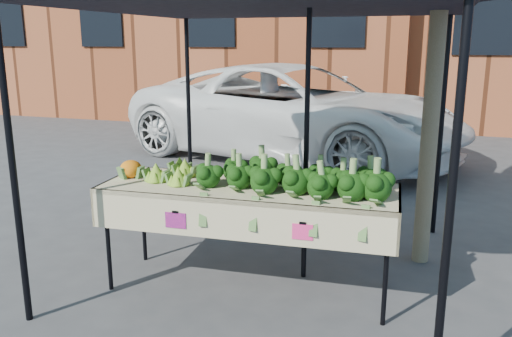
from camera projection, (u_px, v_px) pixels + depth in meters
name	position (u px, v px, depth m)	size (l,w,h in m)	color
ground	(233.00, 284.00, 4.55)	(90.00, 90.00, 0.00)	#353538
table	(249.00, 238.00, 4.38)	(2.44, 0.93, 0.90)	#C6BA91
canopy	(269.00, 121.00, 4.56)	(3.16, 3.16, 2.74)	black
broccoli_heap	(292.00, 172.00, 4.15)	(1.55, 0.58, 0.27)	black
romanesco_cluster	(176.00, 167.00, 4.48)	(0.44, 0.58, 0.21)	#7EB438
cauliflower_pair	(131.00, 167.00, 4.52)	(0.21, 0.21, 0.19)	orange
street_tree	(438.00, 25.00, 4.54)	(2.21, 2.21, 4.36)	#1E4C14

